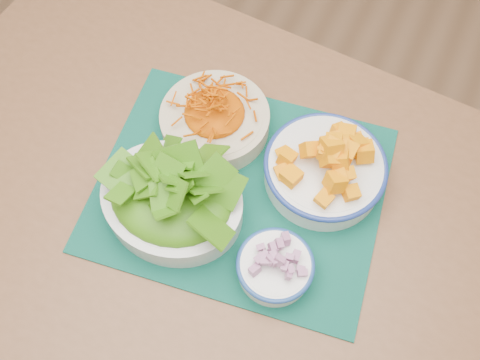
{
  "coord_description": "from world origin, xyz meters",
  "views": [
    {
      "loc": [
        0.4,
        -0.2,
        1.61
      ],
      "look_at": [
        0.22,
        0.18,
        0.78
      ],
      "focal_mm": 40.0,
      "sensor_mm": 36.0,
      "label": 1
    }
  ],
  "objects_px": {
    "placemat": "(240,188)",
    "carrot_bowl": "(215,117)",
    "table": "(215,219)",
    "squash_bowl": "(326,165)",
    "onion_bowl": "(275,265)",
    "lettuce_bowl": "(171,196)"
  },
  "relations": [
    {
      "from": "carrot_bowl",
      "to": "onion_bowl",
      "type": "height_order",
      "value": "carrot_bowl"
    },
    {
      "from": "onion_bowl",
      "to": "placemat",
      "type": "bearing_deg",
      "value": 135.13
    },
    {
      "from": "carrot_bowl",
      "to": "lettuce_bowl",
      "type": "height_order",
      "value": "lettuce_bowl"
    },
    {
      "from": "table",
      "to": "onion_bowl",
      "type": "xyz_separation_m",
      "value": [
        0.15,
        -0.08,
        0.13
      ]
    },
    {
      "from": "carrot_bowl",
      "to": "lettuce_bowl",
      "type": "relative_size",
      "value": 0.93
    },
    {
      "from": "placemat",
      "to": "squash_bowl",
      "type": "relative_size",
      "value": 2.3
    },
    {
      "from": "table",
      "to": "squash_bowl",
      "type": "relative_size",
      "value": 5.93
    },
    {
      "from": "table",
      "to": "squash_bowl",
      "type": "xyz_separation_m",
      "value": [
        0.16,
        0.12,
        0.15
      ]
    },
    {
      "from": "table",
      "to": "lettuce_bowl",
      "type": "height_order",
      "value": "lettuce_bowl"
    },
    {
      "from": "table",
      "to": "lettuce_bowl",
      "type": "relative_size",
      "value": 5.17
    },
    {
      "from": "squash_bowl",
      "to": "onion_bowl",
      "type": "distance_m",
      "value": 0.2
    },
    {
      "from": "placemat",
      "to": "lettuce_bowl",
      "type": "bearing_deg",
      "value": -142.92
    },
    {
      "from": "placemat",
      "to": "onion_bowl",
      "type": "xyz_separation_m",
      "value": [
        0.12,
        -0.12,
        0.03
      ]
    },
    {
      "from": "carrot_bowl",
      "to": "squash_bowl",
      "type": "height_order",
      "value": "squash_bowl"
    },
    {
      "from": "placemat",
      "to": "carrot_bowl",
      "type": "xyz_separation_m",
      "value": [
        -0.1,
        0.1,
        0.04
      ]
    },
    {
      "from": "placemat",
      "to": "carrot_bowl",
      "type": "height_order",
      "value": "carrot_bowl"
    },
    {
      "from": "lettuce_bowl",
      "to": "onion_bowl",
      "type": "bearing_deg",
      "value": -7.72
    },
    {
      "from": "carrot_bowl",
      "to": "lettuce_bowl",
      "type": "xyz_separation_m",
      "value": [
        0.01,
        -0.18,
        0.01
      ]
    },
    {
      "from": "placemat",
      "to": "onion_bowl",
      "type": "distance_m",
      "value": 0.17
    },
    {
      "from": "placemat",
      "to": "squash_bowl",
      "type": "distance_m",
      "value": 0.16
    },
    {
      "from": "table",
      "to": "onion_bowl",
      "type": "bearing_deg",
      "value": -23.36
    },
    {
      "from": "table",
      "to": "onion_bowl",
      "type": "distance_m",
      "value": 0.22
    }
  ]
}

